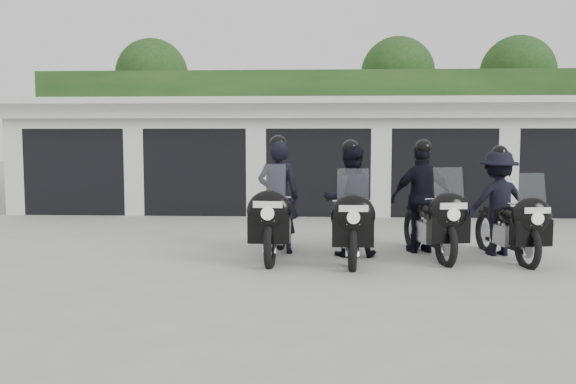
{
  "coord_description": "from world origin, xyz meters",
  "views": [
    {
      "loc": [
        0.03,
        -9.7,
        1.99
      ],
      "look_at": [
        -0.51,
        0.69,
        1.05
      ],
      "focal_mm": 38.0,
      "sensor_mm": 36.0,
      "label": 1
    }
  ],
  "objects_px": {
    "police_bike_b": "(350,207)",
    "police_bike_c": "(426,205)",
    "police_bike_d": "(502,208)",
    "police_bike_a": "(276,207)"
  },
  "relations": [
    {
      "from": "police_bike_c",
      "to": "police_bike_b",
      "type": "bearing_deg",
      "value": -174.28
    },
    {
      "from": "police_bike_a",
      "to": "police_bike_d",
      "type": "xyz_separation_m",
      "value": [
        3.76,
        0.18,
        -0.01
      ]
    },
    {
      "from": "police_bike_b",
      "to": "police_bike_c",
      "type": "relative_size",
      "value": 1.01
    },
    {
      "from": "police_bike_c",
      "to": "police_bike_a",
      "type": "bearing_deg",
      "value": 176.73
    },
    {
      "from": "police_bike_b",
      "to": "police_bike_c",
      "type": "height_order",
      "value": "police_bike_c"
    },
    {
      "from": "police_bike_b",
      "to": "police_bike_c",
      "type": "bearing_deg",
      "value": 16.8
    },
    {
      "from": "police_bike_a",
      "to": "police_bike_b",
      "type": "height_order",
      "value": "police_bike_a"
    },
    {
      "from": "police_bike_d",
      "to": "police_bike_a",
      "type": "bearing_deg",
      "value": 173.13
    },
    {
      "from": "police_bike_a",
      "to": "police_bike_d",
      "type": "height_order",
      "value": "police_bike_a"
    },
    {
      "from": "police_bike_a",
      "to": "police_bike_b",
      "type": "bearing_deg",
      "value": -0.19
    }
  ]
}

